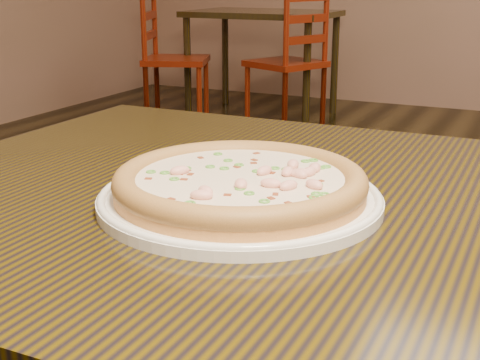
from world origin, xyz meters
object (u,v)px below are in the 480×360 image
at_px(hero_table, 349,285).
at_px(pizza, 240,182).
at_px(bg_table_left, 263,25).
at_px(chair_a, 168,59).
at_px(plate, 240,198).
at_px(chair_b, 292,63).

height_order(hero_table, pizza, pizza).
height_order(bg_table_left, chair_a, chair_a).
height_order(hero_table, chair_a, chair_a).
bearing_deg(pizza, plate, 179.88).
relative_size(hero_table, chair_a, 1.26).
xyz_separation_m(pizza, chair_b, (-1.27, 3.48, -0.34)).
relative_size(plate, chair_a, 0.34).
height_order(plate, chair_a, chair_a).
height_order(plate, chair_b, chair_b).
distance_m(pizza, chair_b, 3.72).
bearing_deg(plate, chair_b, 110.12).
bearing_deg(chair_a, chair_b, 10.44).
xyz_separation_m(hero_table, plate, (-0.12, -0.05, 0.11)).
bearing_deg(plate, bg_table_left, 113.16).
relative_size(pizza, bg_table_left, 0.29).
height_order(hero_table, chair_b, chair_b).
distance_m(hero_table, bg_table_left, 4.14).
distance_m(pizza, chair_a, 3.96).
relative_size(chair_a, chair_b, 1.00).
xyz_separation_m(hero_table, chair_b, (-1.39, 3.43, -0.21)).
xyz_separation_m(plate, chair_b, (-1.27, 3.48, -0.32)).
bearing_deg(bg_table_left, pizza, -66.83).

